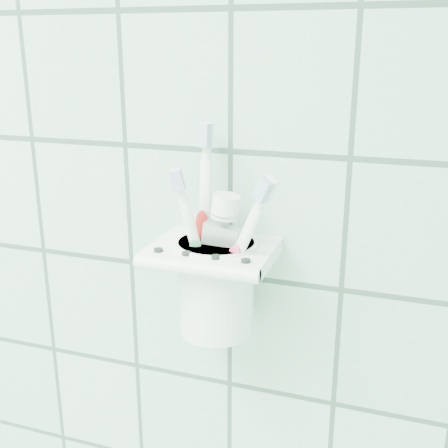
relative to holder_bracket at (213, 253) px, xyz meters
name	(u,v)px	position (x,y,z in m)	size (l,w,h in m)	color
holder_bracket	(213,253)	(0.00, 0.00, 0.00)	(0.13, 0.11, 0.04)	white
cup	(216,283)	(0.00, 0.00, -0.04)	(0.09, 0.09, 0.11)	white
toothbrush_pink	(216,248)	(0.01, 0.00, 0.01)	(0.05, 0.03, 0.18)	white
toothbrush_blue	(201,229)	(-0.01, 0.00, 0.03)	(0.02, 0.04, 0.22)	white
toothbrush_orange	(206,234)	(-0.01, 0.01, 0.02)	(0.08, 0.05, 0.20)	white
toothpaste_tube	(209,250)	(0.00, 0.00, 0.00)	(0.06, 0.04, 0.16)	silver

